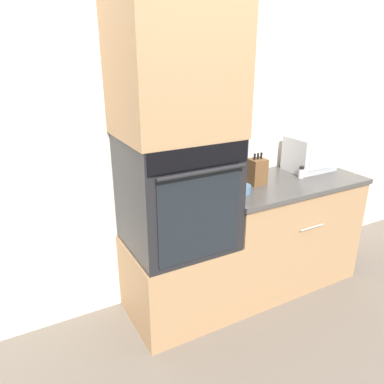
# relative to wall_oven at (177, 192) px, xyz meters

# --- Properties ---
(ground_plane) EXTENTS (12.00, 12.00, 0.00)m
(ground_plane) POSITION_rel_wall_oven_xyz_m (0.34, -0.30, -0.95)
(ground_plane) COLOR #6B6056
(wall_back) EXTENTS (8.00, 0.05, 2.50)m
(wall_back) POSITION_rel_wall_oven_xyz_m (0.34, 0.33, 0.30)
(wall_back) COLOR silver
(wall_back) RESTS_ON ground_plane
(oven_cabinet_base) EXTENTS (0.68, 0.60, 0.58)m
(oven_cabinet_base) POSITION_rel_wall_oven_xyz_m (0.00, 0.00, -0.66)
(oven_cabinet_base) COLOR #A87F56
(oven_cabinet_base) RESTS_ON ground_plane
(wall_oven) EXTENTS (0.66, 0.64, 0.74)m
(wall_oven) POSITION_rel_wall_oven_xyz_m (0.00, 0.00, 0.00)
(wall_oven) COLOR black
(wall_oven) RESTS_ON oven_cabinet_base
(oven_cabinet_upper) EXTENTS (0.68, 0.60, 0.81)m
(oven_cabinet_upper) POSITION_rel_wall_oven_xyz_m (0.00, 0.00, 0.77)
(oven_cabinet_upper) COLOR #A87F56
(oven_cabinet_upper) RESTS_ON wall_oven
(counter_unit) EXTENTS (1.19, 0.63, 0.88)m
(counter_unit) POSITION_rel_wall_oven_xyz_m (0.93, 0.00, -0.51)
(counter_unit) COLOR #A87F56
(counter_unit) RESTS_ON ground_plane
(microwave) EXTENTS (0.37, 0.28, 0.28)m
(microwave) POSITION_rel_wall_oven_xyz_m (1.26, 0.11, 0.07)
(microwave) COLOR #B2B5BA
(microwave) RESTS_ON counter_unit
(knife_block) EXTENTS (0.12, 0.11, 0.24)m
(knife_block) POSITION_rel_wall_oven_xyz_m (0.67, 0.03, 0.03)
(knife_block) COLOR brown
(knife_block) RESTS_ON counter_unit
(bowl) EXTENTS (0.13, 0.13, 0.05)m
(bowl) POSITION_rel_wall_oven_xyz_m (0.47, -0.05, -0.04)
(bowl) COLOR #517599
(bowl) RESTS_ON counter_unit
(condiment_jar_near) EXTENTS (0.04, 0.04, 0.09)m
(condiment_jar_near) POSITION_rel_wall_oven_xyz_m (1.06, -0.02, -0.03)
(condiment_jar_near) COLOR silver
(condiment_jar_near) RESTS_ON counter_unit
(condiment_jar_mid) EXTENTS (0.06, 0.06, 0.08)m
(condiment_jar_mid) POSITION_rel_wall_oven_xyz_m (0.48, 0.10, -0.03)
(condiment_jar_mid) COLOR #427047
(condiment_jar_mid) RESTS_ON counter_unit
(condiment_jar_far) EXTENTS (0.06, 0.06, 0.07)m
(condiment_jar_far) POSITION_rel_wall_oven_xyz_m (0.82, 0.19, -0.04)
(condiment_jar_far) COLOR silver
(condiment_jar_far) RESTS_ON counter_unit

